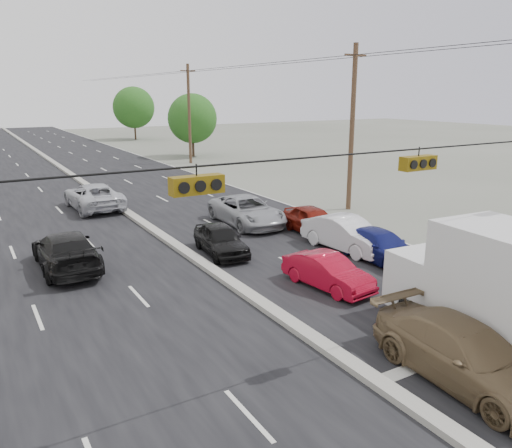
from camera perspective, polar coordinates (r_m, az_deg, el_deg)
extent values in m
plane|color=#606356|center=(13.91, 11.89, -16.47)|extent=(200.00, 200.00, 0.00)
cube|color=black|center=(40.12, -18.24, 3.75)|extent=(20.00, 160.00, 0.02)
cube|color=gray|center=(40.10, -18.25, 3.89)|extent=(0.50, 160.00, 0.20)
cylinder|color=#422D1E|center=(31.52, 10.91, 10.59)|extent=(0.30, 0.30, 10.00)
cube|color=#422D1E|center=(31.53, 11.31, 18.40)|extent=(1.60, 0.12, 0.12)
cylinder|color=#422D1E|center=(52.90, -7.64, 12.29)|extent=(0.30, 0.30, 10.00)
cube|color=#422D1E|center=(52.91, -7.80, 16.95)|extent=(1.60, 0.12, 0.12)
cylinder|color=black|center=(12.02, 13.35, 7.96)|extent=(25.00, 0.04, 0.04)
cube|color=#72590C|center=(9.55, -6.78, 4.47)|extent=(1.05, 0.30, 0.35)
cube|color=#72590C|center=(13.14, 18.03, 6.65)|extent=(1.05, 0.30, 0.35)
cylinder|color=#382619|center=(58.74, -7.19, 8.88)|extent=(0.28, 0.28, 2.52)
sphere|color=#155016|center=(58.51, -7.29, 11.88)|extent=(5.60, 5.60, 5.60)
cylinder|color=#382619|center=(82.47, -13.65, 10.37)|extent=(0.28, 0.28, 2.88)
sphere|color=#155016|center=(82.30, -13.80, 12.81)|extent=(6.40, 6.40, 6.40)
cube|color=black|center=(16.05, 25.87, -11.44)|extent=(2.86, 7.28, 0.25)
cube|color=silver|center=(17.26, 19.41, -5.99)|extent=(2.58, 2.11, 1.83)
cylinder|color=black|center=(16.69, 17.18, -9.55)|extent=(0.37, 0.94, 0.92)
cylinder|color=black|center=(18.15, 22.16, -8.01)|extent=(0.37, 0.94, 0.92)
imported|color=brown|center=(14.01, 22.74, -13.58)|extent=(2.34, 5.31, 1.52)
imported|color=#A90A21|center=(18.97, 8.18, -5.48)|extent=(1.79, 3.96, 1.26)
imported|color=black|center=(22.72, -4.05, -1.80)|extent=(2.04, 4.17, 1.37)
imported|color=silver|center=(23.56, 10.32, -1.16)|extent=(2.05, 4.85, 1.56)
imported|color=#979A9E|center=(27.73, -1.06, 1.49)|extent=(2.76, 5.71, 1.57)
imported|color=navy|center=(22.46, 14.05, -2.49)|extent=(1.98, 4.57, 1.31)
imported|color=maroon|center=(25.98, 6.55, 0.35)|extent=(2.09, 4.39, 1.45)
imported|color=black|center=(22.15, -20.90, -2.92)|extent=(2.25, 5.46, 1.58)
imported|color=#BABBC2|center=(33.14, -18.08, 3.01)|extent=(2.89, 5.96, 1.63)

